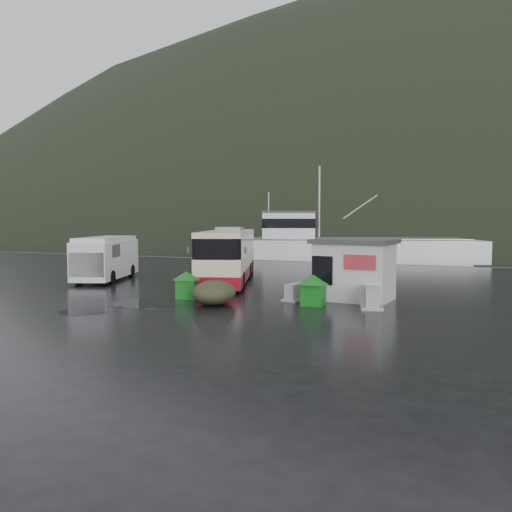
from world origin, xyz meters
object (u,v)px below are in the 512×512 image
at_px(coach_bus, 229,281).
at_px(white_van, 107,280).
at_px(waste_bin_left, 187,298).
at_px(waste_bin_right, 313,305).
at_px(fishing_trawler, 349,258).
at_px(ticket_kiosk, 354,300).
at_px(dome_tent, 214,304).
at_px(jersey_barrier_b, 297,300).
at_px(jersey_barrier_a, 371,308).

height_order(coach_bus, white_van, coach_bus).
xyz_separation_m(waste_bin_left, waste_bin_right, (6.07, 0.37, 0.00)).
bearing_deg(fishing_trawler, coach_bus, -115.63).
height_order(waste_bin_right, ticket_kiosk, ticket_kiosk).
bearing_deg(waste_bin_right, dome_tent, -161.92).
bearing_deg(waste_bin_right, coach_bus, 137.45).
bearing_deg(white_van, ticket_kiosk, -26.07).
xyz_separation_m(coach_bus, ticket_kiosk, (8.54, -4.39, 0.00)).
relative_size(dome_tent, ticket_kiosk, 0.74).
xyz_separation_m(dome_tent, fishing_trawler, (-0.33, 30.04, 0.00)).
bearing_deg(white_van, jersey_barrier_b, -31.83).
bearing_deg(dome_tent, waste_bin_right, 18.08).
relative_size(waste_bin_right, jersey_barrier_a, 0.75).
bearing_deg(dome_tent, ticket_kiosk, 33.41).
xyz_separation_m(waste_bin_right, jersey_barrier_b, (-1.09, 1.15, 0.00)).
distance_m(white_van, jersey_barrier_a, 17.12).
height_order(ticket_kiosk, jersey_barrier_a, ticket_kiosk).
relative_size(white_van, ticket_kiosk, 1.79).
xyz_separation_m(white_van, fishing_trawler, (9.88, 24.64, 0.00)).
relative_size(white_van, waste_bin_right, 4.84).
xyz_separation_m(waste_bin_right, jersey_barrier_a, (2.40, 0.40, 0.00)).
height_order(white_van, dome_tent, white_van).
bearing_deg(waste_bin_left, waste_bin_right, 3.51).
relative_size(waste_bin_right, ticket_kiosk, 0.37).
distance_m(coach_bus, jersey_barrier_a, 11.47).
xyz_separation_m(ticket_kiosk, jersey_barrier_b, (-2.41, -1.09, 0.00)).
relative_size(coach_bus, jersey_barrier_b, 7.44).
bearing_deg(waste_bin_right, jersey_barrier_b, 133.60).
bearing_deg(white_van, coach_bus, 0.47).
distance_m(waste_bin_left, fishing_trawler, 29.12).
relative_size(jersey_barrier_a, jersey_barrier_b, 1.13).
bearing_deg(white_van, fishing_trawler, 48.75).
bearing_deg(waste_bin_right, jersey_barrier_a, 9.41).
height_order(jersey_barrier_b, fishing_trawler, fishing_trawler).
bearing_deg(coach_bus, jersey_barrier_b, -61.31).
bearing_deg(coach_bus, ticket_kiosk, -46.74).
xyz_separation_m(coach_bus, waste_bin_right, (7.22, -6.63, 0.00)).
bearing_deg(fishing_trawler, white_van, -130.29).
relative_size(waste_bin_left, waste_bin_right, 0.96).
height_order(coach_bus, waste_bin_left, coach_bus).
height_order(dome_tent, ticket_kiosk, ticket_kiosk).
xyz_separation_m(white_van, waste_bin_left, (8.25, -4.44, 0.00)).
bearing_deg(waste_bin_left, white_van, 151.72).
bearing_deg(ticket_kiosk, fishing_trawler, 109.56).
bearing_deg(dome_tent, coach_bus, 111.35).
bearing_deg(coach_bus, jersey_barrier_a, -52.42).
bearing_deg(jersey_barrier_b, waste_bin_right, -46.40).
bearing_deg(white_van, jersey_barrier_a, -31.76).
relative_size(jersey_barrier_a, fishing_trawler, 0.07).
height_order(coach_bus, dome_tent, coach_bus).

